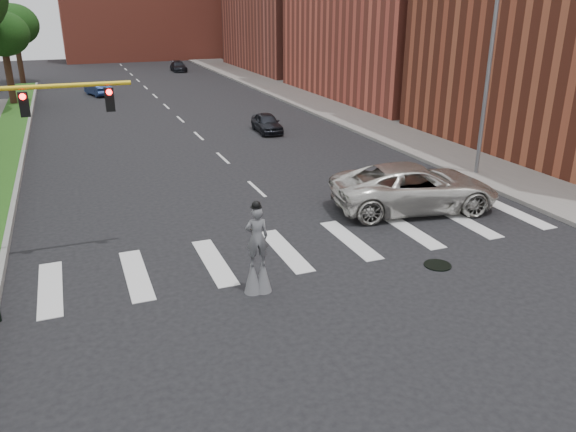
{
  "coord_description": "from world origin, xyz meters",
  "views": [
    {
      "loc": [
        -7.8,
        -15.85,
        8.2
      ],
      "look_at": [
        -1.57,
        0.0,
        1.7
      ],
      "focal_mm": 35.0,
      "sensor_mm": 36.0,
      "label": 1
    }
  ],
  "objects": [
    {
      "name": "streetlight",
      "position": [
        10.9,
        6.0,
        4.9
      ],
      "size": [
        2.05,
        0.2,
        9.0
      ],
      "color": "slate",
      "rests_on": "ground"
    },
    {
      "name": "car_near",
      "position": [
        4.56,
        19.46,
        0.63
      ],
      "size": [
        1.68,
        3.76,
        1.26
      ],
      "primitive_type": "imported",
      "rotation": [
        0.0,
        0.0,
        -0.05
      ],
      "color": "black",
      "rests_on": "ground"
    },
    {
      "name": "tree_7",
      "position": [
        -11.86,
        52.2,
        5.96
      ],
      "size": [
        5.03,
        5.03,
        8.15
      ],
      "color": "#311E13",
      "rests_on": "ground"
    },
    {
      "name": "stilt_performer",
      "position": [
        -3.13,
        -1.5,
        1.18
      ],
      "size": [
        0.84,
        0.56,
        2.91
      ],
      "rotation": [
        0.0,
        0.0,
        3.01
      ],
      "color": "#311E13",
      "rests_on": "ground"
    },
    {
      "name": "grass_median",
      "position": [
        -11.5,
        20.0,
        0.12
      ],
      "size": [
        2.0,
        60.0,
        0.25
      ],
      "primitive_type": "cube",
      "color": "#1E4B15",
      "rests_on": "ground"
    },
    {
      "name": "car_mid",
      "position": [
        -4.87,
        40.3,
        0.65
      ],
      "size": [
        2.41,
        4.17,
        1.3
      ],
      "primitive_type": "imported",
      "rotation": [
        0.0,
        0.0,
        3.42
      ],
      "color": "navy",
      "rests_on": "ground"
    },
    {
      "name": "suv_crossing",
      "position": [
        5.32,
        3.0,
        0.96
      ],
      "size": [
        7.4,
        4.4,
        1.93
      ],
      "primitive_type": "imported",
      "rotation": [
        0.0,
        0.0,
        1.39
      ],
      "color": "beige",
      "rests_on": "ground"
    },
    {
      "name": "median_curb",
      "position": [
        -10.45,
        20.0,
        0.14
      ],
      "size": [
        0.2,
        60.0,
        0.28
      ],
      "primitive_type": "cube",
      "color": "gray",
      "rests_on": "ground"
    },
    {
      "name": "traffic_signal",
      "position": [
        -9.78,
        3.0,
        4.15
      ],
      "size": [
        5.3,
        0.23,
        6.2
      ],
      "color": "black",
      "rests_on": "ground"
    },
    {
      "name": "manhole",
      "position": [
        3.0,
        -2.0,
        0.02
      ],
      "size": [
        0.9,
        0.9,
        0.04
      ],
      "primitive_type": "cylinder",
      "color": "black",
      "rests_on": "ground"
    },
    {
      "name": "sidewalk_right",
      "position": [
        12.5,
        25.0,
        0.09
      ],
      "size": [
        5.0,
        90.0,
        0.18
      ],
      "primitive_type": "cube",
      "color": "slate",
      "rests_on": "ground"
    },
    {
      "name": "ground_plane",
      "position": [
        0.0,
        0.0,
        0.0
      ],
      "size": [
        160.0,
        160.0,
        0.0
      ],
      "primitive_type": "plane",
      "color": "black",
      "rests_on": "ground"
    },
    {
      "name": "tree_6",
      "position": [
        -11.91,
        36.92,
        5.75
      ],
      "size": [
        4.23,
        4.23,
        7.63
      ],
      "color": "#311E13",
      "rests_on": "ground"
    },
    {
      "name": "car_far",
      "position": [
        6.0,
        57.15,
        0.6
      ],
      "size": [
        1.77,
        4.18,
        1.2
      ],
      "primitive_type": "imported",
      "rotation": [
        0.0,
        0.0,
        -0.02
      ],
      "color": "black",
      "rests_on": "ground"
    }
  ]
}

